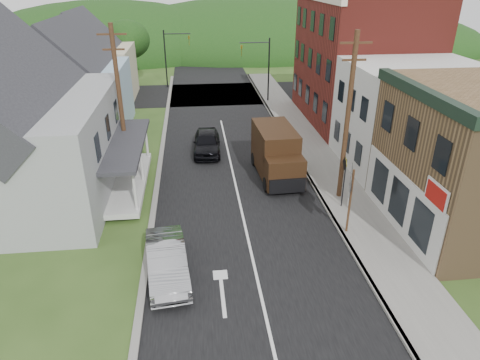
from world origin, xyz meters
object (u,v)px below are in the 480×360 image
object	(u,v)px
dark_sedan	(207,142)
delivery_van	(276,154)
warning_sign	(344,175)
silver_sedan	(167,261)
route_sign_cluster	(350,192)

from	to	relation	value
dark_sedan	delivery_van	size ratio (longest dim) A/B	0.82
dark_sedan	warning_sign	world-z (taller)	warning_sign
silver_sedan	delivery_van	bearing A→B (deg)	48.72
dark_sedan	delivery_van	distance (m)	6.00
route_sign_cluster	silver_sedan	bearing A→B (deg)	-144.22
delivery_van	warning_sign	distance (m)	5.13
delivery_van	route_sign_cluster	bearing A→B (deg)	-74.80
silver_sedan	route_sign_cluster	world-z (taller)	route_sign_cluster
silver_sedan	delivery_van	distance (m)	11.01
delivery_van	warning_sign	world-z (taller)	warning_sign
dark_sedan	warning_sign	xyz separation A→B (m)	(6.79, -8.68, 1.22)
silver_sedan	warning_sign	world-z (taller)	warning_sign
dark_sedan	route_sign_cluster	xyz separation A→B (m)	(6.22, -11.08, 1.49)
dark_sedan	warning_sign	size ratio (longest dim) A/B	1.57
delivery_van	route_sign_cluster	size ratio (longest dim) A/B	1.69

